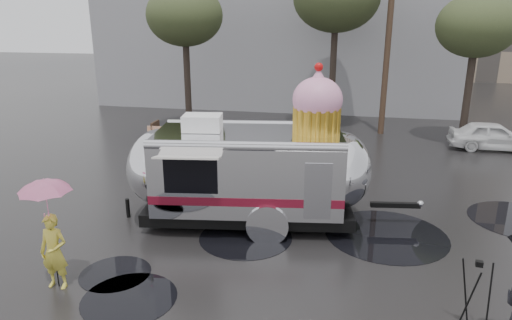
# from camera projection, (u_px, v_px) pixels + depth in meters

# --- Properties ---
(ground) EXTENTS (120.00, 120.00, 0.00)m
(ground) POSITION_uv_depth(u_px,v_px,m) (292.00, 281.00, 9.74)
(ground) COLOR black
(ground) RESTS_ON ground
(puddles) EXTENTS (11.84, 8.70, 0.01)m
(puddles) POSITION_uv_depth(u_px,v_px,m) (363.00, 247.00, 11.21)
(puddles) COLOR black
(puddles) RESTS_ON ground
(grey_building) EXTENTS (22.00, 12.00, 13.00)m
(grey_building) POSITION_uv_depth(u_px,v_px,m) (283.00, 1.00, 31.04)
(grey_building) COLOR slate
(grey_building) RESTS_ON ground
(utility_pole) EXTENTS (1.60, 0.28, 9.00)m
(utility_pole) POSITION_uv_depth(u_px,v_px,m) (389.00, 36.00, 20.96)
(utility_pole) COLOR #473323
(utility_pole) RESTS_ON ground
(tree_left) EXTENTS (3.64, 3.64, 6.95)m
(tree_left) POSITION_uv_depth(u_px,v_px,m) (185.00, 16.00, 21.65)
(tree_left) COLOR #382D26
(tree_left) RESTS_ON ground
(tree_right) EXTENTS (3.36, 3.36, 6.42)m
(tree_right) POSITION_uv_depth(u_px,v_px,m) (477.00, 26.00, 19.21)
(tree_right) COLOR #382D26
(tree_right) RESTS_ON ground
(barricade_row) EXTENTS (4.30, 0.80, 1.00)m
(barricade_row) POSITION_uv_depth(u_px,v_px,m) (197.00, 134.00, 19.99)
(barricade_row) COLOR #473323
(barricade_row) RESTS_ON ground
(airstream_trailer) EXTENTS (8.13, 3.85, 4.41)m
(airstream_trailer) POSITION_uv_depth(u_px,v_px,m) (253.00, 167.00, 12.23)
(airstream_trailer) COLOR silver
(airstream_trailer) RESTS_ON ground
(person_left) EXTENTS (0.59, 0.41, 1.61)m
(person_left) POSITION_uv_depth(u_px,v_px,m) (54.00, 252.00, 9.32)
(person_left) COLOR yellow
(person_left) RESTS_ON ground
(umbrella_pink) EXTENTS (1.25, 1.25, 2.40)m
(umbrella_pink) POSITION_uv_depth(u_px,v_px,m) (46.00, 199.00, 8.97)
(umbrella_pink) COLOR pink
(umbrella_pink) RESTS_ON ground
(tripod) EXTENTS (0.54, 0.59, 1.42)m
(tripod) POSITION_uv_depth(u_px,v_px,m) (475.00, 291.00, 7.94)
(tripod) COLOR black
(tripod) RESTS_ON ground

